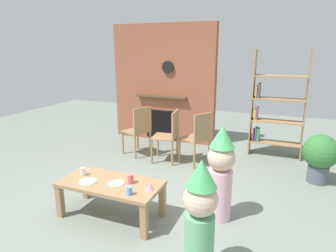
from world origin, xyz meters
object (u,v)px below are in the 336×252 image
Objects in this scene: dining_chair_left at (139,128)px; potted_plant_tall at (320,155)px; child_with_cone_hat at (200,216)px; bookshelf at (274,109)px; dining_chair_middle at (170,133)px; paper_cup_center at (130,179)px; birthday_cake_slice at (150,186)px; child_in_pink at (221,171)px; paper_cup_near_left at (83,172)px; paper_cup_near_right at (129,191)px; paper_plate_front at (88,181)px; paper_plate_rear at (117,183)px; coffee_table at (111,187)px; dining_chair_right at (199,136)px.

potted_plant_tall is at bearing -158.63° from dining_chair_left.
child_with_cone_hat reaches higher than dining_chair_left.
bookshelf is 2.43m from dining_chair_left.
dining_chair_middle is (-1.60, -0.98, -0.36)m from bookshelf.
birthday_cake_slice is (0.27, -0.06, -0.01)m from paper_cup_center.
paper_cup_center is 1.02m from child_in_pink.
child_with_cone_hat is 0.92m from child_in_pink.
birthday_cake_slice is at bearing -2.12° from paper_cup_near_left.
paper_cup_near_right is at bearing 92.84° from dining_chair_middle.
paper_cup_near_right is at bearing -8.35° from paper_plate_front.
bookshelf is at bearing 67.38° from paper_cup_near_right.
paper_plate_rear is 0.25× the size of potted_plant_tall.
birthday_cake_slice reaches higher than coffee_table.
paper_plate_rear is at bearing 147.13° from paper_cup_near_right.
dining_chair_right is at bearing 64.16° from paper_cup_near_left.
bookshelf is 3.35m from child_with_cone_hat.
birthday_cake_slice is (0.50, 0.00, 0.11)m from coffee_table.
dining_chair_middle is (0.23, 1.94, 0.08)m from paper_plate_front.
child_with_cone_hat is at bearing -97.01° from bookshelf.
child_with_cone_hat is at bearing 149.14° from dining_chair_left.
coffee_table is 0.26m from paper_cup_center.
birthday_cake_slice is at bearing 118.63° from dining_chair_right.
child_in_pink is 2.35m from dining_chair_left.
paper_cup_near_right is 0.10× the size of dining_chair_left.
paper_cup_near_right reaches higher than paper_plate_rear.
potted_plant_tall is (1.12, 2.38, -0.14)m from child_with_cone_hat.
paper_cup_near_right is at bearing 114.57° from dining_chair_right.
bookshelf is 1.49m from dining_chair_right.
paper_cup_center is at bearing 110.15° from dining_chair_right.
paper_cup_center reaches higher than paper_cup_near_left.
dining_chair_middle is at bearing 97.19° from paper_cup_center.
paper_cup_near_left is 1.03× the size of paper_cup_near_right.
paper_cup_near_left reaches higher than birthday_cake_slice.
child_with_cone_hat reaches higher than paper_plate_rear.
potted_plant_tall is at bearing -52.64° from bookshelf.
bookshelf reaches higher than paper_plate_rear.
potted_plant_tall reaches higher than paper_cup_near_left.
paper_cup_near_right is at bearing -112.62° from bookshelf.
coffee_table is 0.51m from birthday_cake_slice.
paper_cup_center reaches higher than paper_cup_near_right.
child_with_cone_hat reaches higher than paper_cup_near_left.
paper_plate_front is 2.12m from dining_chair_right.
dining_chair_right is at bearing 86.03° from paper_cup_near_right.
paper_cup_near_right is 2.05m from dining_chair_middle.
dining_chair_right reaches higher than birthday_cake_slice.
dining_chair_right is (0.49, 1.89, 0.15)m from coffee_table.
dining_chair_left is 1.00× the size of dining_chair_middle.
bookshelf is 3.29m from coffee_table.
paper_plate_rear is 0.20× the size of dining_chair_left.
birthday_cake_slice is 2.24m from dining_chair_left.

